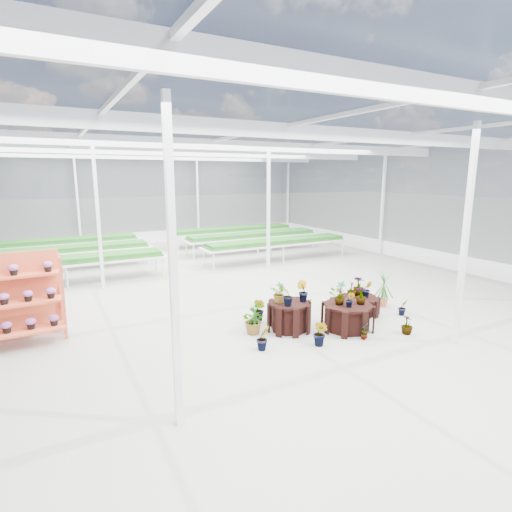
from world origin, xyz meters
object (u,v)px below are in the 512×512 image
plinth_tall (289,316)px  plinth_mid (348,317)px  shelf_rack (17,301)px  plinth_low (360,305)px

plinth_tall → plinth_mid: plinth_tall is taller
plinth_tall → plinth_mid: 1.34m
plinth_mid → shelf_rack: (-6.59, 2.58, 0.65)m
plinth_mid → shelf_rack: shelf_rack is taller
plinth_tall → plinth_low: (2.20, 0.10, -0.11)m
plinth_tall → plinth_mid: (1.20, -0.60, -0.03)m
plinth_low → plinth_tall: bearing=-177.4°
shelf_rack → plinth_low: bearing=-15.3°
plinth_low → shelf_rack: (-7.59, 1.88, 0.73)m
plinth_tall → shelf_rack: (-5.39, 1.98, 0.62)m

